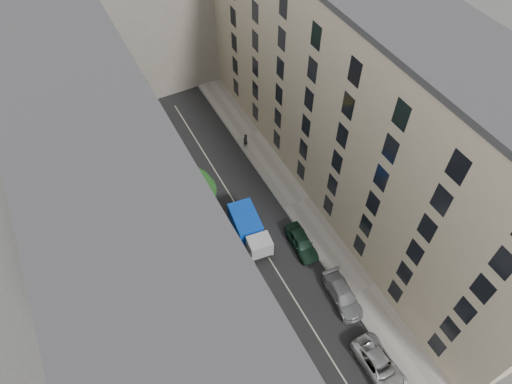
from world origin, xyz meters
TOP-DOWN VIEW (x-y plane):
  - ground at (0.00, 0.00)m, footprint 120.00×120.00m
  - road_surface at (0.00, 0.00)m, footprint 8.00×44.00m
  - sidewalk_left at (-5.50, 0.00)m, footprint 3.00×44.00m
  - sidewalk_right at (5.50, 0.00)m, footprint 3.00×44.00m
  - building_left at (-11.00, 0.00)m, footprint 8.00×44.00m
  - building_right at (11.00, 0.00)m, footprint 8.00×44.00m
  - building_endcap at (0.00, 28.00)m, footprint 18.00×12.00m
  - tarp_truck at (-0.60, -1.54)m, footprint 2.82×5.81m
  - car_left_1 at (-3.47, -11.40)m, footprint 1.68×4.19m
  - car_left_2 at (-2.80, -6.16)m, footprint 2.53×4.86m
  - car_left_3 at (-3.08, -1.69)m, footprint 2.43×5.03m
  - car_left_4 at (-2.80, 4.34)m, footprint 2.28×4.37m
  - car_left_5 at (-3.60, 9.19)m, footprint 1.76×4.45m
  - car_right_0 at (2.80, -17.00)m, footprint 2.39×5.15m
  - car_right_1 at (3.60, -10.80)m, footprint 2.42×4.95m
  - car_right_2 at (3.25, -4.60)m, footprint 2.08×4.52m
  - tree_near at (-6.30, -11.11)m, footprint 6.25×6.12m
  - tree_mid at (-4.50, 1.75)m, footprint 4.72×4.34m
  - tree_far at (-5.30, 18.04)m, footprint 4.95×4.62m
  - lamp_post at (-4.20, -5.88)m, footprint 0.36×0.36m
  - pedestrian at (4.50, 9.53)m, footprint 0.74×0.62m

SIDE VIEW (x-z plane):
  - ground at x=0.00m, z-range 0.00..0.00m
  - road_surface at x=0.00m, z-range 0.00..0.02m
  - sidewalk_left at x=-5.50m, z-range 0.00..0.15m
  - sidewalk_right at x=5.50m, z-range 0.00..0.15m
  - car_left_2 at x=-2.80m, z-range 0.00..1.31m
  - car_left_1 at x=-3.47m, z-range 0.00..1.35m
  - car_right_1 at x=3.60m, z-range 0.00..1.39m
  - car_left_3 at x=-3.08m, z-range 0.00..1.41m
  - car_left_4 at x=-2.80m, z-range 0.00..1.42m
  - car_right_0 at x=2.80m, z-range 0.00..1.43m
  - car_left_5 at x=-3.60m, z-range 0.00..1.44m
  - car_right_2 at x=3.25m, z-range 0.00..1.50m
  - pedestrian at x=4.50m, z-range 0.15..1.88m
  - tarp_truck at x=-0.60m, z-range 0.13..2.71m
  - lamp_post at x=-4.20m, z-range 0.89..7.19m
  - tree_mid at x=-4.50m, z-range 1.55..9.44m
  - tree_near at x=-6.30m, z-range 1.39..10.31m
  - tree_far at x=-5.30m, z-range 1.65..10.09m
  - building_endcap at x=0.00m, z-range 0.00..18.00m
  - building_left at x=-11.00m, z-range 0.00..20.00m
  - building_right at x=11.00m, z-range 0.00..20.00m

